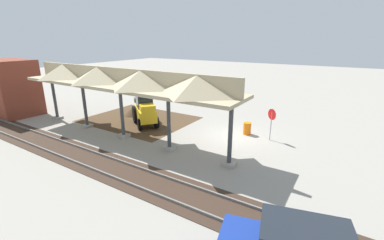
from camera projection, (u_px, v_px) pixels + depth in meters
name	position (u px, v px, depth m)	size (l,w,h in m)	color
ground_plane	(234.00, 136.00, 18.53)	(120.00, 120.00, 0.00)	gray
dirt_work_zone	(139.00, 119.00, 22.47)	(8.93, 7.00, 0.01)	#4C3823
platform_canopy	(119.00, 79.00, 17.21)	(17.68, 3.20, 4.90)	#9E998E
rail_tracks	(166.00, 188.00, 12.07)	(60.00, 2.58, 0.15)	slate
stop_sign	(272.00, 118.00, 17.40)	(0.64, 0.46, 2.23)	gray
backhoe	(145.00, 109.00, 20.85)	(4.81, 4.09, 2.82)	yellow
dirt_mound	(134.00, 115.00, 23.84)	(3.81, 3.81, 1.52)	#4C3823
brick_utility_building	(10.00, 88.00, 23.42)	(4.81, 3.37, 4.98)	brown
traffic_barrel	(247.00, 128.00, 18.84)	(0.56, 0.56, 0.90)	orange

